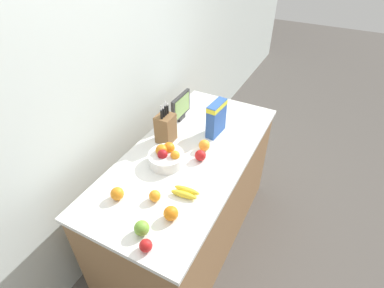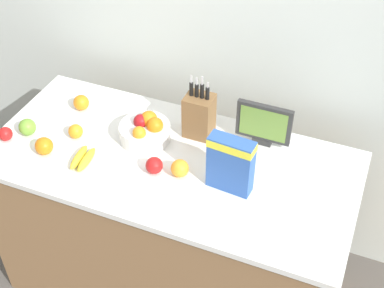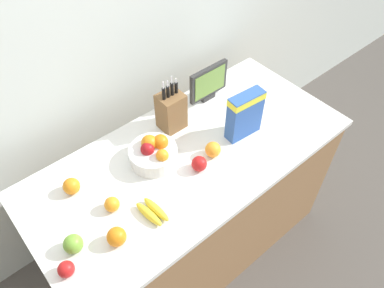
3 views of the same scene
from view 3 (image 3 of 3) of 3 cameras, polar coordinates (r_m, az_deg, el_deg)
The scene contains 15 objects.
ground_plane at distance 2.66m, azimuth -0.20°, elevation -14.84°, with size 14.00×14.00×0.00m, color #514C47.
wall_back at distance 2.04m, azimuth -11.76°, elevation 15.32°, with size 9.00×0.06×2.60m.
counter at distance 2.26m, azimuth -0.23°, elevation -9.33°, with size 1.68×0.78×0.93m.
knife_block at distance 1.95m, azimuth -3.20°, elevation 5.07°, with size 0.13×0.11×0.33m.
small_monitor at distance 2.11m, azimuth 2.54°, elevation 9.32°, with size 0.25×0.03×0.22m.
cereal_box at distance 1.90m, azimuth 8.05°, elevation 4.68°, with size 0.20×0.09×0.26m.
fruit_bowl at distance 1.83m, azimuth -5.86°, elevation -1.32°, with size 0.24×0.24×0.13m.
banana_bunch at distance 1.67m, azimuth -6.05°, elevation -10.22°, with size 0.09×0.16×0.04m.
apple_front at distance 1.63m, azimuth -17.65°, elevation -14.32°, with size 0.08×0.08×0.08m, color #6B9E33.
apple_by_knife_block at distance 1.60m, azimuth -18.63°, elevation -17.63°, with size 0.07×0.07×0.07m, color red.
apple_near_bananas at distance 1.79m, azimuth 1.10°, elevation -3.02°, with size 0.08×0.08×0.08m, color red.
orange_front_left at distance 1.80m, azimuth -17.90°, elevation -6.13°, with size 0.08×0.08×0.08m, color orange.
orange_mid_left at distance 1.85m, azimuth 3.21°, elevation -0.84°, with size 0.08×0.08×0.08m, color orange.
orange_by_cereal at distance 1.70m, azimuth -12.10°, elevation -8.97°, with size 0.07×0.07×0.07m, color orange.
orange_front_center at distance 1.60m, azimuth -11.43°, elevation -13.67°, with size 0.08×0.08×0.08m, color orange.
Camera 3 is at (-0.79, -0.95, 2.36)m, focal length 35.00 mm.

